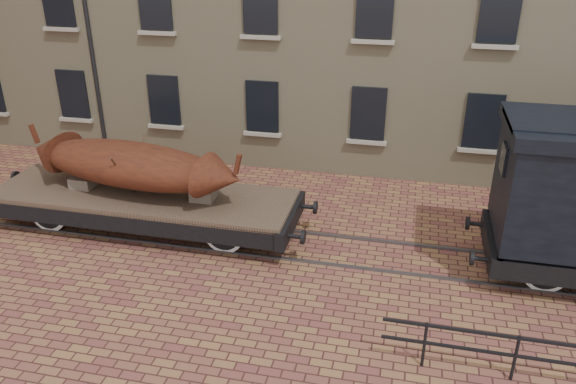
# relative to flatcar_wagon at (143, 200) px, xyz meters

# --- Properties ---
(ground) EXTENTS (90.00, 90.00, 0.00)m
(ground) POSITION_rel_flatcar_wagon_xyz_m (4.50, 0.00, -0.87)
(ground) COLOR brown
(rail_track) EXTENTS (30.00, 1.52, 0.06)m
(rail_track) POSITION_rel_flatcar_wagon_xyz_m (4.50, 0.00, -0.84)
(rail_track) COLOR #59595E
(rail_track) RESTS_ON ground
(flatcar_wagon) EXTENTS (9.25, 2.51, 1.40)m
(flatcar_wagon) POSITION_rel_flatcar_wagon_xyz_m (0.00, 0.00, 0.00)
(flatcar_wagon) COLOR brown
(flatcar_wagon) RESTS_ON ground
(iron_boat) EXTENTS (6.44, 2.52, 1.55)m
(iron_boat) POSITION_rel_flatcar_wagon_xyz_m (-0.23, 0.00, 1.03)
(iron_boat) COLOR #5A2513
(iron_boat) RESTS_ON flatcar_wagon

